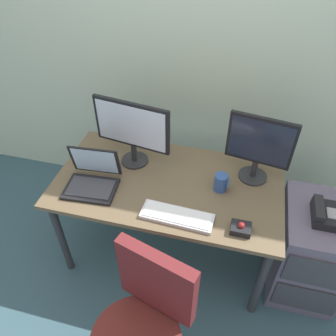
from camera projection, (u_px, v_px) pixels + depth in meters
ground_plane at (168, 249)px, 2.58m from camera, size 8.00×8.00×0.00m
back_wall at (196, 30)px, 2.17m from camera, size 6.00×0.10×2.80m
desk at (168, 191)px, 2.15m from camera, size 1.42×0.77×0.71m
file_cabinet at (309, 251)px, 2.16m from camera, size 0.42×0.53×0.69m
desk_phone at (327, 214)px, 1.89m from camera, size 0.17×0.20×0.09m
office_chair at (144, 335)px, 1.68m from camera, size 0.52×0.53×0.95m
monitor_main at (132, 129)px, 2.08m from camera, size 0.50×0.18×0.45m
monitor_side at (259, 146)px, 1.97m from camera, size 0.39×0.18×0.44m
keyboard at (177, 216)px, 1.88m from camera, size 0.42×0.15×0.03m
laptop at (92, 178)px, 2.05m from camera, size 0.33×0.29×0.24m
trackball_mouse at (241, 228)px, 1.80m from camera, size 0.11×0.09×0.07m
coffee_mug at (221, 183)px, 2.02m from camera, size 0.09×0.08×0.12m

